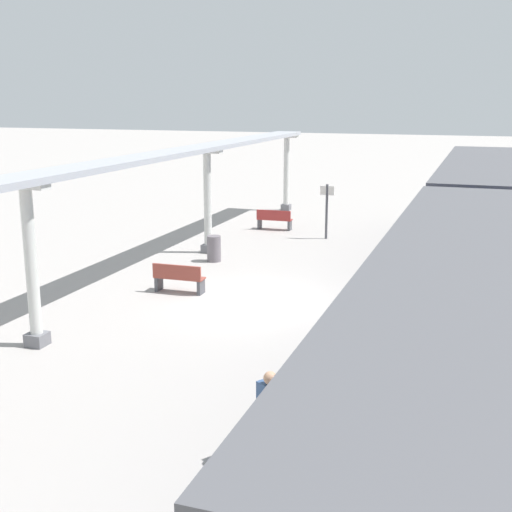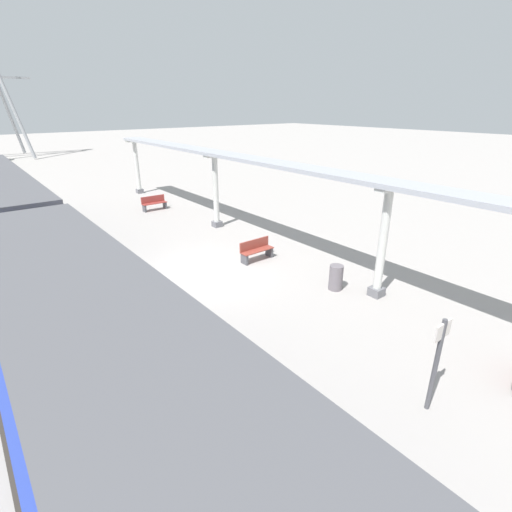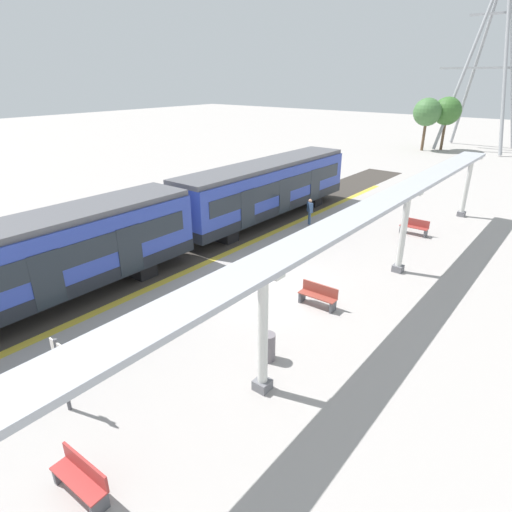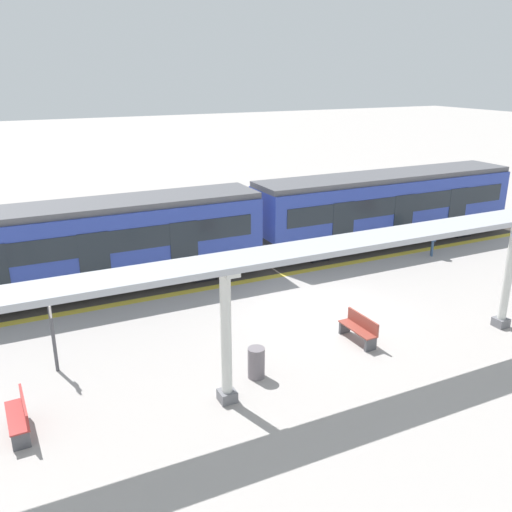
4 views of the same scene
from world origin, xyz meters
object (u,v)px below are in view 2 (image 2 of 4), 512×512
Objects in this scene: train_far_carriage at (0,212)px; canopy_pillar_third at (216,191)px; platform_info_sign at (437,357)px; passenger_waiting_near_edge at (66,218)px; canopy_pillar_second at (383,243)px; bench_near_end at (154,203)px; bench_mid_platform at (256,250)px; canopy_pillar_fourth at (137,167)px; trash_bin at (336,277)px; train_near_carriage at (119,410)px.

canopy_pillar_third is (9.24, -2.39, 0.07)m from train_far_carriage.
platform_info_sign is (5.72, -16.19, -0.50)m from train_far_carriage.
canopy_pillar_third is at bearing -25.20° from passenger_waiting_near_edge.
canopy_pillar_third is 1.70× the size of platform_info_sign.
platform_info_sign is at bearing -132.78° from canopy_pillar_second.
train_far_carriage is at bearing -160.24° from bench_near_end.
canopy_pillar_second reaches higher than passenger_waiting_near_edge.
train_far_carriage is 9.02× the size of bench_mid_platform.
bench_mid_platform is at bearing -94.55° from canopy_pillar_fourth.
bench_near_end is 19.25m from platform_info_sign.
passenger_waiting_near_edge is (-5.90, 11.92, 0.52)m from trash_bin.
train_far_carriage is (0.00, 14.20, 0.00)m from train_near_carriage.
canopy_pillar_second reaches higher than bench_mid_platform.
bench_mid_platform is (-1.22, -15.36, -1.45)m from canopy_pillar_fourth.
bench_mid_platform is 0.97× the size of passenger_waiting_near_edge.
train_near_carriage is 3.64× the size of canopy_pillar_second.
canopy_pillar_second is 9.99m from canopy_pillar_third.
trash_bin is 0.58× the size of passenger_waiting_near_edge.
bench_near_end is 0.68× the size of platform_info_sign.
trash_bin is at bearing -52.73° from train_far_carriage.
bench_near_end is at bearing -102.82° from canopy_pillar_fourth.
train_far_carriage reaches higher than platform_info_sign.
train_far_carriage is at bearing 165.47° from canopy_pillar_third.
canopy_pillar_second is at bearing -90.00° from canopy_pillar_third.
trash_bin is 5.79m from platform_info_sign.
canopy_pillar_third is 10.44m from canopy_pillar_fourth.
train_near_carriage is 15.12× the size of trash_bin.
canopy_pillar_second reaches higher than platform_info_sign.
bench_mid_platform is 3.91m from trash_bin.
platform_info_sign is at bearing -98.26° from canopy_pillar_fourth.
bench_mid_platform is (-1.22, 5.07, -1.45)m from canopy_pillar_second.
train_far_carriage is 15.45m from canopy_pillar_second.
bench_mid_platform is at bearing -90.29° from bench_near_end.
trash_bin is at bearing -63.65° from passenger_waiting_near_edge.
trash_bin is at bearing -88.17° from bench_near_end.
bench_mid_platform is at bearing 97.38° from trash_bin.
canopy_pillar_second is 20.43m from canopy_pillar_fourth.
platform_info_sign is 17.20m from passenger_waiting_near_edge.
bench_near_end is (8.07, 2.90, -1.39)m from train_far_carriage.
train_near_carriage is 8.78× the size of passenger_waiting_near_edge.
canopy_pillar_fourth is at bearing 41.05° from train_far_carriage.
bench_near_end is (8.07, 17.10, -1.39)m from train_near_carriage.
canopy_pillar_third is at bearing -90.00° from canopy_pillar_fourth.
canopy_pillar_fourth reaches higher than trash_bin.
canopy_pillar_third reaches higher than trash_bin.
train_far_carriage is 3.64× the size of canopy_pillar_third.
bench_near_end is (-1.17, 5.29, -1.45)m from canopy_pillar_third.
passenger_waiting_near_edge is (-6.62, 3.12, -0.93)m from canopy_pillar_third.
train_near_carriage is at bearing -90.00° from train_far_carriage.
bench_near_end is (-1.17, -5.15, -1.45)m from canopy_pillar_fourth.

